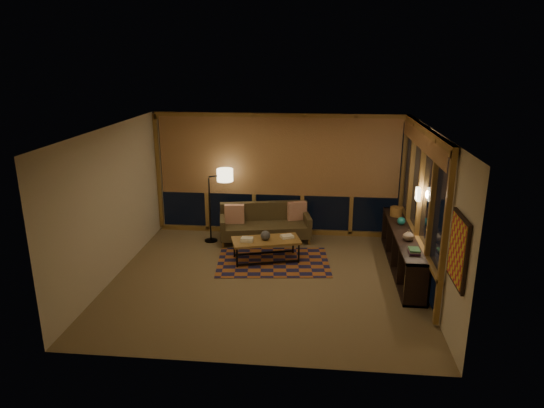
# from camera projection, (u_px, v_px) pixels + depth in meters

# --- Properties ---
(floor) EXTENTS (5.50, 5.00, 0.01)m
(floor) POSITION_uv_depth(u_px,v_px,m) (266.00, 280.00, 8.70)
(floor) COLOR #81684B
(floor) RESTS_ON ground
(ceiling) EXTENTS (5.50, 5.00, 0.01)m
(ceiling) POSITION_uv_depth(u_px,v_px,m) (265.00, 130.00, 7.91)
(ceiling) COLOR white
(ceiling) RESTS_ON walls
(walls) EXTENTS (5.51, 5.01, 2.70)m
(walls) POSITION_uv_depth(u_px,v_px,m) (266.00, 208.00, 8.31)
(walls) COLOR beige
(walls) RESTS_ON floor
(window_wall_back) EXTENTS (5.30, 0.16, 2.60)m
(window_wall_back) POSITION_uv_depth(u_px,v_px,m) (278.00, 175.00, 10.62)
(window_wall_back) COLOR olive
(window_wall_back) RESTS_ON walls
(window_wall_right) EXTENTS (0.16, 3.70, 2.60)m
(window_wall_right) POSITION_uv_depth(u_px,v_px,m) (419.00, 203.00, 8.62)
(window_wall_right) COLOR olive
(window_wall_right) RESTS_ON walls
(wall_art) EXTENTS (0.06, 0.74, 0.94)m
(wall_art) POSITION_uv_depth(u_px,v_px,m) (458.00, 250.00, 6.26)
(wall_art) COLOR red
(wall_art) RESTS_ON walls
(wall_sconce) EXTENTS (0.12, 0.18, 0.22)m
(wall_sconce) POSITION_uv_depth(u_px,v_px,m) (418.00, 194.00, 8.43)
(wall_sconce) COLOR beige
(wall_sconce) RESTS_ON walls
(sofa) EXTENTS (2.03, 1.14, 0.78)m
(sofa) POSITION_uv_depth(u_px,v_px,m) (265.00, 224.00, 10.44)
(sofa) COLOR #4C3D22
(sofa) RESTS_ON floor
(pillow_left) EXTENTS (0.43, 0.19, 0.42)m
(pillow_left) POSITION_uv_depth(u_px,v_px,m) (234.00, 214.00, 10.42)
(pillow_left) COLOR #B4391C
(pillow_left) RESTS_ON sofa
(pillow_right) EXTENTS (0.43, 0.27, 0.41)m
(pillow_right) POSITION_uv_depth(u_px,v_px,m) (297.00, 211.00, 10.64)
(pillow_right) COLOR #B4391C
(pillow_right) RESTS_ON sofa
(area_rug) EXTENTS (2.29, 1.65, 0.01)m
(area_rug) POSITION_uv_depth(u_px,v_px,m) (273.00, 262.00, 9.45)
(area_rug) COLOR #A55A25
(area_rug) RESTS_ON floor
(coffee_table) EXTENTS (1.42, 0.93, 0.43)m
(coffee_table) POSITION_uv_depth(u_px,v_px,m) (266.00, 250.00, 9.48)
(coffee_table) COLOR olive
(coffee_table) RESTS_ON floor
(book_stack_a) EXTENTS (0.23, 0.19, 0.07)m
(book_stack_a) POSITION_uv_depth(u_px,v_px,m) (247.00, 240.00, 9.32)
(book_stack_a) COLOR white
(book_stack_a) RESTS_ON coffee_table
(book_stack_b) EXTENTS (0.27, 0.25, 0.04)m
(book_stack_b) POSITION_uv_depth(u_px,v_px,m) (287.00, 237.00, 9.51)
(book_stack_b) COLOR white
(book_stack_b) RESTS_ON coffee_table
(ceramic_pot) EXTENTS (0.22, 0.22, 0.19)m
(ceramic_pot) POSITION_uv_depth(u_px,v_px,m) (265.00, 235.00, 9.38)
(ceramic_pot) COLOR black
(ceramic_pot) RESTS_ON coffee_table
(floor_lamp) EXTENTS (0.63, 0.57, 1.58)m
(floor_lamp) POSITION_uv_depth(u_px,v_px,m) (210.00, 206.00, 10.31)
(floor_lamp) COLOR black
(floor_lamp) RESTS_ON floor
(bookshelf) EXTENTS (0.40, 2.99, 0.75)m
(bookshelf) POSITION_uv_depth(u_px,v_px,m) (403.00, 250.00, 9.05)
(bookshelf) COLOR black
(bookshelf) RESTS_ON floor
(basket) EXTENTS (0.26, 0.26, 0.18)m
(basket) POSITION_uv_depth(u_px,v_px,m) (396.00, 211.00, 9.80)
(basket) COLOR #97622E
(basket) RESTS_ON bookshelf
(teal_bowl) EXTENTS (0.17, 0.17, 0.16)m
(teal_bowl) POSITION_uv_depth(u_px,v_px,m) (401.00, 221.00, 9.27)
(teal_bowl) COLOR #16625D
(teal_bowl) RESTS_ON bookshelf
(vase) EXTENTS (0.24, 0.24, 0.20)m
(vase) POSITION_uv_depth(u_px,v_px,m) (409.00, 235.00, 8.50)
(vase) COLOR tan
(vase) RESTS_ON bookshelf
(shelf_book_stack) EXTENTS (0.24, 0.29, 0.07)m
(shelf_book_stack) POSITION_uv_depth(u_px,v_px,m) (414.00, 251.00, 7.97)
(shelf_book_stack) COLOR white
(shelf_book_stack) RESTS_ON bookshelf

